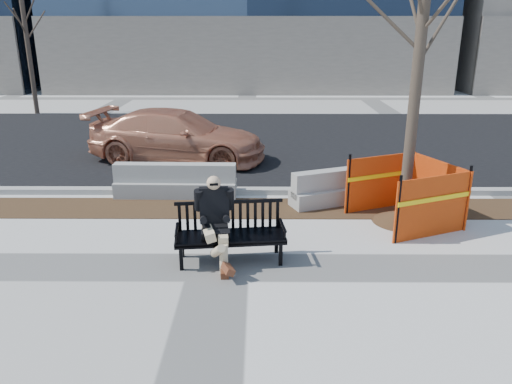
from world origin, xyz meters
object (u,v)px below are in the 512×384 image
bench (231,261)px  seated_man (216,260)px  tree_fence (402,221)px  jersey_barrier_right (348,201)px  sedan (179,161)px  jersey_barrier_left (176,197)px

bench → seated_man: size_ratio=1.26×
tree_fence → jersey_barrier_right: tree_fence is taller
bench → sedan: sedan is taller
seated_man → jersey_barrier_left: 3.29m
seated_man → jersey_barrier_left: size_ratio=0.53×
bench → seated_man: bearing=168.5°
jersey_barrier_left → seated_man: bearing=-68.8°
tree_fence → jersey_barrier_right: (-0.84, 1.14, 0.00)m
tree_fence → seated_man: bearing=-154.0°
seated_man → jersey_barrier_right: 3.83m
jersey_barrier_right → seated_man: bearing=-154.5°
sedan → jersey_barrier_right: 5.31m
tree_fence → jersey_barrier_left: 4.78m
jersey_barrier_right → sedan: bearing=119.5°
tree_fence → jersey_barrier_left: bearing=162.8°
bench → tree_fence: bearing=21.5°
bench → jersey_barrier_right: (2.36, 2.84, 0.00)m
bench → tree_fence: tree_fence is taller
sedan → jersey_barrier_right: sedan is taller
bench → jersey_barrier_left: 3.40m
seated_man → tree_fence: bearing=19.6°
jersey_barrier_left → sedan: bearing=99.0°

